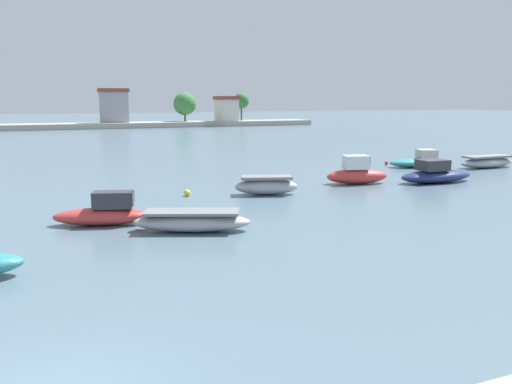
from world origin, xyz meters
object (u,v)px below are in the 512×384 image
moored_boat_6 (357,174)px  moored_boat_8 (419,161)px  moored_boat_7 (436,174)px  moored_boat_9 (487,162)px  moored_boat_5 (266,186)px  mooring_buoy_2 (187,193)px  moored_boat_4 (192,221)px  moored_boat_3 (104,213)px  mooring_buoy_1 (386,163)px

moored_boat_6 → moored_boat_8: bearing=42.0°
moored_boat_7 → moored_boat_9: moored_boat_7 is taller
moored_boat_8 → moored_boat_9: (4.82, -2.22, -0.02)m
moored_boat_5 → mooring_buoy_2: moored_boat_5 is taller
moored_boat_6 → moored_boat_9: (14.01, 2.86, -0.20)m
moored_boat_4 → moored_boat_6: 15.19m
moored_boat_9 → moored_boat_5: bearing=-169.3°
moored_boat_7 → moored_boat_6: bearing=163.9°
moored_boat_3 → moored_boat_4: 4.11m
moored_boat_9 → mooring_buoy_2: moored_boat_9 is taller
moored_boat_7 → mooring_buoy_2: bearing=175.2°
mooring_buoy_1 → moored_boat_7: bearing=-106.5°
moored_boat_3 → moored_boat_9: bearing=31.3°
moored_boat_7 → moored_boat_8: moored_boat_7 is taller
moored_boat_7 → moored_boat_3: bearing=-169.8°
moored_boat_3 → moored_boat_7: size_ratio=0.80×
moored_boat_5 → mooring_buoy_2: 4.50m
moored_boat_3 → moored_boat_8: moored_boat_3 is taller
moored_boat_8 → mooring_buoy_1: bearing=136.6°
mooring_buoy_1 → moored_boat_8: bearing=-58.1°
moored_boat_4 → mooring_buoy_1: bearing=57.8°
moored_boat_9 → mooring_buoy_1: (-6.28, 4.56, -0.31)m
moored_boat_3 → moored_boat_7: bearing=26.4°
mooring_buoy_1 → moored_boat_6: bearing=-136.2°
moored_boat_4 → moored_boat_8: 25.69m
moored_boat_6 → moored_boat_9: 14.30m
moored_boat_4 → mooring_buoy_2: size_ratio=13.63×
moored_boat_5 → moored_boat_7: bearing=17.5°
moored_boat_5 → mooring_buoy_1: 17.05m
moored_boat_5 → moored_boat_3: bearing=-139.0°
moored_boat_9 → mooring_buoy_2: 25.40m
moored_boat_4 → moored_boat_5: 8.92m
mooring_buoy_2 → moored_boat_8: bearing=14.2°
moored_boat_3 → moored_boat_5: moored_boat_3 is taller
moored_boat_5 → moored_boat_9: 21.33m
moored_boat_5 → mooring_buoy_2: (-4.32, 1.24, -0.33)m
moored_boat_5 → mooring_buoy_2: size_ratio=10.43×
mooring_buoy_2 → moored_boat_6: bearing=0.5°
moored_boat_3 → moored_boat_4: bearing=-21.4°
moored_boat_8 → moored_boat_9: size_ratio=0.97×
mooring_buoy_2 → mooring_buoy_1: bearing=21.6°
moored_boat_8 → mooring_buoy_1: size_ratio=16.39×
moored_boat_4 → moored_boat_9: moored_boat_9 is taller
moored_boat_4 → moored_boat_6: moored_boat_6 is taller
moored_boat_4 → mooring_buoy_1: 25.75m
moored_boat_9 → moored_boat_3: bearing=-165.6°
moored_boat_4 → moored_boat_7: 19.21m
moored_boat_7 → moored_boat_9: bearing=26.0°
moored_boat_3 → mooring_buoy_1: bearing=44.1°
moored_boat_5 → moored_boat_9: moored_boat_5 is taller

